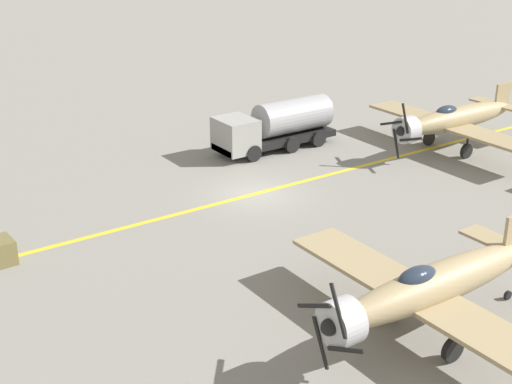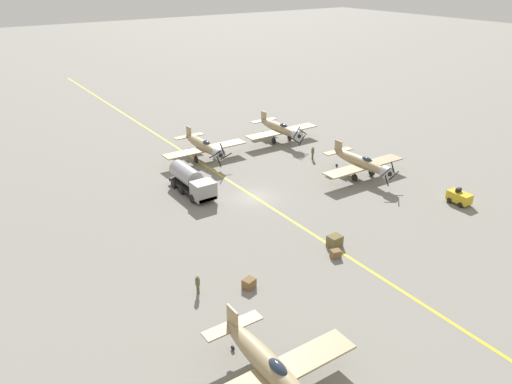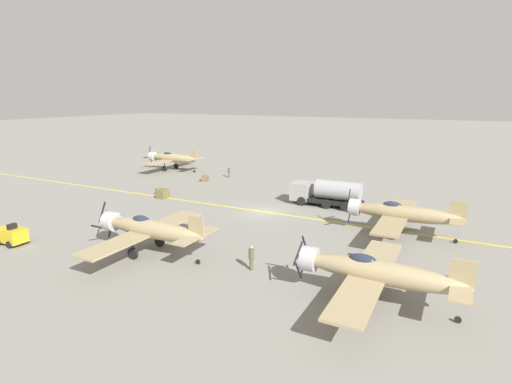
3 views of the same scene
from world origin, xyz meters
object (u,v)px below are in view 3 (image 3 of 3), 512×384
(fuel_tanker, at_px, (326,193))
(supply_crate_outboard, at_px, (205,178))
(supply_crate_by_tanker, at_px, (160,191))
(ground_crew_walking, at_px, (229,172))
(supply_crate_mid_lane, at_px, (163,194))
(ground_crew_inspecting, at_px, (251,257))
(airplane_far_right, at_px, (172,158))
(tow_tractor, at_px, (11,235))
(airplane_mid_left, at_px, (149,229))
(airplane_near_center, at_px, (400,213))
(airplane_near_left, at_px, (375,272))

(fuel_tanker, distance_m, supply_crate_outboard, 20.35)
(fuel_tanker, bearing_deg, supply_crate_by_tanker, 102.40)
(ground_crew_walking, distance_m, supply_crate_mid_lane, 14.51)
(ground_crew_inspecting, bearing_deg, fuel_tanker, 2.03)
(airplane_far_right, distance_m, supply_crate_outboard, 11.45)
(supply_crate_outboard, bearing_deg, tow_tractor, -179.46)
(airplane_far_right, height_order, tow_tractor, airplane_far_right)
(airplane_mid_left, bearing_deg, ground_crew_walking, 27.66)
(tow_tractor, xyz_separation_m, supply_crate_outboard, (28.57, 0.27, -0.37))
(airplane_far_right, bearing_deg, ground_crew_walking, -92.23)
(airplane_mid_left, xyz_separation_m, fuel_tanker, (19.97, -7.86, -0.50))
(airplane_near_center, relative_size, airplane_mid_left, 1.00)
(airplane_near_left, bearing_deg, airplane_mid_left, 80.14)
(airplane_far_right, distance_m, ground_crew_walking, 11.96)
(airplane_far_right, relative_size, supply_crate_outboard, 11.98)
(airplane_mid_left, distance_m, supply_crate_by_tanker, 19.91)
(tow_tractor, bearing_deg, airplane_mid_left, -71.96)
(airplane_near_left, distance_m, fuel_tanker, 21.94)
(ground_crew_walking, relative_size, supply_crate_mid_lane, 1.32)
(airplane_near_center, xyz_separation_m, fuel_tanker, (6.47, 8.81, -0.50))
(tow_tractor, relative_size, supply_crate_outboard, 2.60)
(airplane_far_right, xyz_separation_m, ground_crew_inspecting, (-28.92, -30.58, -1.02))
(supply_crate_by_tanker, distance_m, supply_crate_outboard, 9.28)
(supply_crate_by_tanker, bearing_deg, supply_crate_mid_lane, -129.42)
(airplane_near_center, height_order, supply_crate_by_tanker, airplane_near_center)
(supply_crate_outboard, bearing_deg, fuel_tanker, -103.73)
(airplane_mid_left, relative_size, fuel_tanker, 1.50)
(airplane_near_left, relative_size, supply_crate_mid_lane, 9.22)
(tow_tractor, relative_size, supply_crate_by_tanker, 2.92)
(tow_tractor, distance_m, ground_crew_walking, 32.52)
(supply_crate_outboard, bearing_deg, ground_crew_walking, -23.51)
(airplane_near_left, xyz_separation_m, supply_crate_mid_lane, (14.12, 27.90, -1.47))
(airplane_near_left, xyz_separation_m, supply_crate_outboard, (24.70, 29.02, -1.59))
(airplane_near_left, xyz_separation_m, ground_crew_walking, (28.61, 27.32, -1.07))
(fuel_tanker, xyz_separation_m, ground_crew_walking, (8.74, 18.04, -0.57))
(ground_crew_inspecting, bearing_deg, supply_crate_by_tanker, 55.00)
(ground_crew_inspecting, distance_m, supply_crate_by_tanker, 25.51)
(airplane_mid_left, bearing_deg, airplane_near_left, -81.55)
(ground_crew_walking, relative_size, supply_crate_by_tanker, 1.93)
(supply_crate_mid_lane, bearing_deg, airplane_near_center, -91.50)
(airplane_near_left, bearing_deg, tow_tractor, 87.50)
(airplane_near_center, xyz_separation_m, airplane_near_left, (-13.40, -0.47, 0.00))
(fuel_tanker, bearing_deg, supply_crate_mid_lane, 107.17)
(ground_crew_inspecting, xyz_separation_m, supply_crate_mid_lane, (13.31, 19.30, -0.45))
(airplane_mid_left, bearing_deg, tow_tractor, 116.17)
(airplane_near_left, distance_m, ground_crew_inspecting, 8.70)
(airplane_far_right, xyz_separation_m, tow_tractor, (-33.60, -10.43, -1.22))
(tow_tractor, bearing_deg, fuel_tanker, -39.34)
(airplane_near_left, relative_size, tow_tractor, 4.62)
(airplane_near_left, height_order, supply_crate_by_tanker, airplane_near_left)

